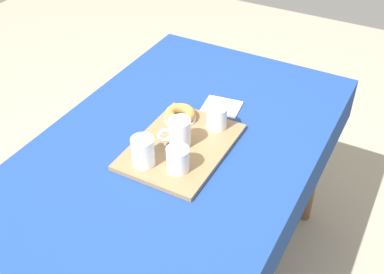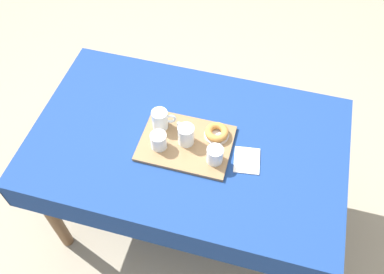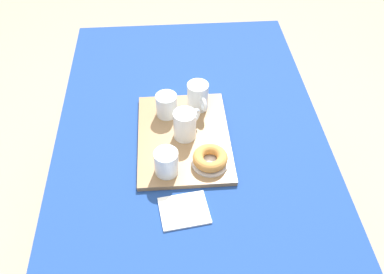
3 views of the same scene
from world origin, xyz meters
TOP-DOWN VIEW (x-y plane):
  - ground_plane at (0.00, 0.00)m, footprint 6.00×6.00m
  - dining_table at (0.00, 0.00)m, footprint 1.45×0.90m
  - serving_tray at (0.00, 0.03)m, footprint 0.41×0.30m
  - tea_mug_left at (0.00, 0.02)m, footprint 0.10×0.09m
  - tea_mug_right at (0.14, -0.03)m, footprint 0.11×0.07m
  - water_glass_near at (0.11, 0.08)m, footprint 0.07×0.07m
  - water_glass_far at (-0.15, 0.08)m, footprint 0.07×0.07m
  - donut_plate_left at (-0.13, -0.05)m, footprint 0.11×0.11m
  - sugar_donut_left at (-0.13, -0.05)m, footprint 0.11×0.11m
  - paper_napkin at (-0.28, 0.04)m, footprint 0.13×0.15m

SIDE VIEW (x-z plane):
  - ground_plane at x=0.00m, z-range 0.00..0.00m
  - dining_table at x=0.00m, z-range 0.29..1.06m
  - paper_napkin at x=-0.28m, z-range 0.77..0.77m
  - serving_tray at x=0.00m, z-range 0.77..0.78m
  - donut_plate_left at x=-0.13m, z-range 0.78..0.79m
  - sugar_donut_left at x=-0.13m, z-range 0.79..0.82m
  - water_glass_far at x=-0.15m, z-range 0.78..0.86m
  - water_glass_near at x=0.11m, z-range 0.78..0.86m
  - tea_mug_left at x=0.00m, z-range 0.78..0.88m
  - tea_mug_right at x=0.14m, z-range 0.78..0.88m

